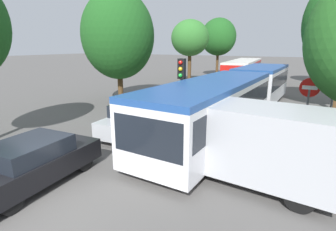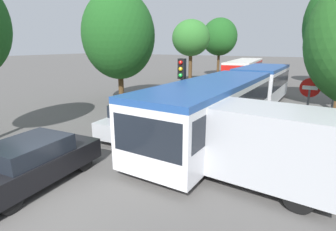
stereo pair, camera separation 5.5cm
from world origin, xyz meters
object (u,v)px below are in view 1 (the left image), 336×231
object	(u,v)px
white_van	(254,142)
traffic_light	(181,79)
articulated_bus	(239,93)
tree_left_far	(190,38)
queued_car_graphite	(195,95)
no_entry_sign	(308,103)
tree_right_far	(336,33)
queued_car_black	(33,162)
direction_sign_post	(336,77)
tree_left_mid	(118,35)
queued_car_silver	(139,118)
tree_left_distant	(218,38)
city_bus_rear	(243,70)

from	to	relation	value
white_van	traffic_light	world-z (taller)	traffic_light
articulated_bus	tree_left_far	world-z (taller)	tree_left_far
queued_car_graphite	no_entry_sign	size ratio (longest dim) A/B	1.59
no_entry_sign	tree_right_far	xyz separation A→B (m)	(1.43, 20.22, 3.26)
tree_right_far	queued_car_black	bearing A→B (deg)	-106.90
direction_sign_post	tree_left_mid	distance (m)	12.74
queued_car_silver	tree_left_far	distance (m)	16.73
queued_car_black	tree_left_distant	bearing A→B (deg)	4.66
no_entry_sign	direction_sign_post	bearing A→B (deg)	163.90
city_bus_rear	white_van	size ratio (longest dim) A/B	2.21
no_entry_sign	queued_car_graphite	bearing A→B (deg)	-127.66
articulated_bus	traffic_light	bearing A→B (deg)	-25.33
queued_car_black	no_entry_sign	bearing A→B (deg)	-49.41
queued_car_silver	no_entry_sign	xyz separation A→B (m)	(6.70, 1.40, 1.13)
direction_sign_post	tree_left_mid	xyz separation A→B (m)	(-12.57, 0.05, 2.03)
articulated_bus	direction_sign_post	size ratio (longest dim) A/B	4.78
city_bus_rear	tree_left_distant	size ratio (longest dim) A/B	1.56
queued_car_graphite	tree_left_mid	distance (m)	6.46
city_bus_rear	tree_left_far	distance (m)	7.09
queued_car_graphite	tree_left_far	xyz separation A→B (m)	(-4.58, 9.02, 3.89)
tree_left_far	tree_left_mid	bearing A→B (deg)	-91.66
articulated_bus	no_entry_sign	bearing A→B (deg)	48.41
articulated_bus	queued_car_graphite	size ratio (longest dim) A/B	3.83
city_bus_rear	no_entry_sign	distance (m)	19.80
city_bus_rear	queued_car_graphite	bearing A→B (deg)	175.89
city_bus_rear	traffic_light	distance (m)	18.91
queued_car_black	white_van	distance (m)	6.42
direction_sign_post	queued_car_silver	bearing A→B (deg)	18.08
queued_car_black	direction_sign_post	bearing A→B (deg)	-41.61
traffic_light	tree_left_far	world-z (taller)	tree_left_far
tree_left_distant	queued_car_silver	bearing A→B (deg)	-79.44
queued_car_graphite	white_van	xyz separation A→B (m)	(5.50, -8.56, 0.47)
queued_car_silver	tree_left_mid	size ratio (longest dim) A/B	0.58
queued_car_black	no_entry_sign	distance (m)	9.51
traffic_light	tree_left_distant	xyz separation A→B (m)	(-6.02, 22.67, 2.37)
traffic_light	tree_left_distant	bearing A→B (deg)	-166.98
city_bus_rear	queued_car_silver	world-z (taller)	city_bus_rear
city_bus_rear	direction_sign_post	world-z (taller)	direction_sign_post
tree_left_mid	white_van	bearing A→B (deg)	-33.09
articulated_bus	white_van	distance (m)	6.92
queued_car_graphite	tree_right_far	xyz separation A→B (m)	(8.15, 15.04, 4.37)
queued_car_silver	tree_right_far	bearing A→B (deg)	-24.59
white_van	tree_left_far	world-z (taller)	tree_left_far
queued_car_silver	traffic_light	bearing A→B (deg)	-56.90
tree_left_mid	queued_car_graphite	bearing A→B (deg)	20.03
queued_car_black	queued_car_graphite	distance (m)	11.81
tree_left_mid	tree_right_far	size ratio (longest dim) A/B	1.01
city_bus_rear	traffic_light	xyz separation A→B (m)	(1.66, -18.80, 1.10)
tree_left_distant	no_entry_sign	bearing A→B (deg)	-63.62
queued_car_black	tree_left_mid	world-z (taller)	tree_left_mid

